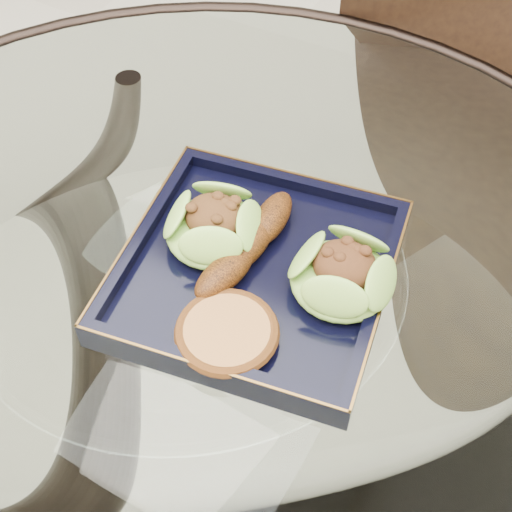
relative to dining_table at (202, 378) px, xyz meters
The scene contains 7 objects.
dining_table is the anchor object (origin of this frame).
dining_chair 0.55m from the dining_table, 74.72° to the left, with size 0.57×0.57×1.01m.
navy_plate 0.19m from the dining_table, 48.96° to the left, with size 0.27×0.27×0.02m, color black.
lettuce_wrap_left 0.21m from the dining_table, 100.05° to the left, with size 0.10×0.10×0.04m, color #6AAC32.
lettuce_wrap_right 0.25m from the dining_table, 28.44° to the left, with size 0.10×0.10×0.04m, color #689E2D.
roasted_plantain 0.21m from the dining_table, 65.36° to the left, with size 0.16×0.03×0.03m, color #5D2B09.
crumb_patty 0.21m from the dining_table, 29.35° to the right, with size 0.09×0.09×0.02m, color #B06E3A.
Camera 1 is at (0.27, -0.35, 1.36)m, focal length 50.00 mm.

